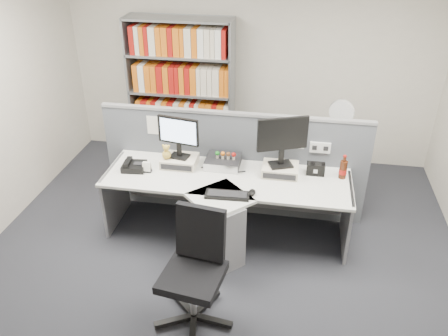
% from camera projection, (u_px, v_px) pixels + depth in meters
% --- Properties ---
extents(ground, '(5.50, 5.50, 0.00)m').
position_uv_depth(ground, '(213.00, 282.00, 4.46)').
color(ground, '#303239').
rests_on(ground, ground).
extents(room_shell, '(5.04, 5.54, 2.72)m').
position_uv_depth(room_shell, '(210.00, 112.00, 3.57)').
color(room_shell, beige).
rests_on(room_shell, ground).
extents(partition, '(3.00, 0.08, 1.27)m').
position_uv_depth(partition, '(233.00, 163.00, 5.20)').
color(partition, '#5A5E66').
rests_on(partition, ground).
extents(desk, '(2.60, 1.20, 0.72)m').
position_uv_depth(desk, '(223.00, 209.00, 4.74)').
color(desk, silver).
rests_on(desk, ground).
extents(monitor_riser_left, '(0.38, 0.31, 0.10)m').
position_uv_depth(monitor_riser_left, '(180.00, 161.00, 4.99)').
color(monitor_riser_left, beige).
rests_on(monitor_riser_left, desk).
extents(monitor_riser_right, '(0.38, 0.31, 0.10)m').
position_uv_depth(monitor_riser_right, '(280.00, 170.00, 4.83)').
color(monitor_riser_right, beige).
rests_on(monitor_riser_right, desk).
extents(monitor_left, '(0.46, 0.18, 0.47)m').
position_uv_depth(monitor_left, '(178.00, 134.00, 4.83)').
color(monitor_left, black).
rests_on(monitor_left, monitor_riser_left).
extents(monitor_right, '(0.51, 0.25, 0.54)m').
position_uv_depth(monitor_right, '(282.00, 138.00, 4.64)').
color(monitor_right, black).
rests_on(monitor_right, monitor_riser_right).
extents(desktop_pc, '(0.37, 0.33, 0.10)m').
position_uv_depth(desktop_pc, '(223.00, 162.00, 4.98)').
color(desktop_pc, black).
rests_on(desktop_pc, desk).
extents(figurines, '(0.23, 0.05, 0.09)m').
position_uv_depth(figurines, '(225.00, 155.00, 4.91)').
color(figurines, beige).
rests_on(figurines, desktop_pc).
extents(keyboard, '(0.44, 0.18, 0.03)m').
position_uv_depth(keyboard, '(227.00, 195.00, 4.47)').
color(keyboard, black).
rests_on(keyboard, desk).
extents(mouse, '(0.07, 0.11, 0.04)m').
position_uv_depth(mouse, '(252.00, 192.00, 4.49)').
color(mouse, black).
rests_on(mouse, desk).
extents(desk_phone, '(0.26, 0.24, 0.10)m').
position_uv_depth(desk_phone, '(134.00, 166.00, 4.92)').
color(desk_phone, black).
rests_on(desk_phone, desk).
extents(desk_calendar, '(0.10, 0.07, 0.11)m').
position_uv_depth(desk_calendar, '(147.00, 168.00, 4.87)').
color(desk_calendar, black).
rests_on(desk_calendar, desk).
extents(plush_toy, '(0.10, 0.10, 0.17)m').
position_uv_depth(plush_toy, '(166.00, 153.00, 4.90)').
color(plush_toy, gold).
rests_on(plush_toy, monitor_riser_left).
extents(speaker, '(0.19, 0.11, 0.13)m').
position_uv_depth(speaker, '(316.00, 169.00, 4.82)').
color(speaker, black).
rests_on(speaker, desk).
extents(cola_bottle, '(0.08, 0.08, 0.26)m').
position_uv_depth(cola_bottle, '(343.00, 170.00, 4.73)').
color(cola_bottle, '#3F190A').
rests_on(cola_bottle, desk).
extents(shelving_unit, '(1.41, 0.40, 2.00)m').
position_uv_depth(shelving_unit, '(182.00, 95.00, 6.20)').
color(shelving_unit, gray).
rests_on(shelving_unit, ground).
extents(filing_cabinet, '(0.45, 0.61, 0.70)m').
position_uv_depth(filing_cabinet, '(335.00, 163.00, 5.81)').
color(filing_cabinet, gray).
rests_on(filing_cabinet, ground).
extents(desk_fan, '(0.30, 0.18, 0.51)m').
position_uv_depth(desk_fan, '(341.00, 115.00, 5.48)').
color(desk_fan, white).
rests_on(desk_fan, filing_cabinet).
extents(office_chair, '(0.68, 0.68, 1.04)m').
position_uv_depth(office_chair, '(196.00, 266.00, 3.84)').
color(office_chair, silver).
rests_on(office_chair, ground).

